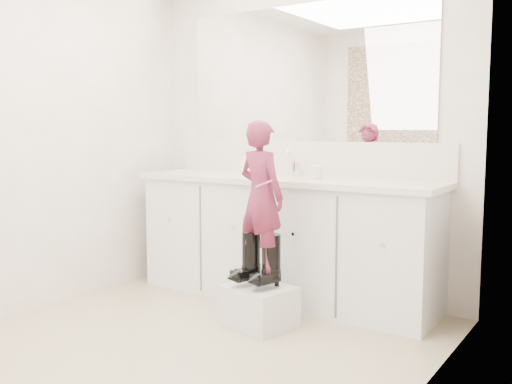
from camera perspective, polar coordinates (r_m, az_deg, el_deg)
The scene contains 16 objects.
floor at distance 3.31m, azimuth -8.59°, elevation -15.60°, with size 3.00×3.00×0.00m, color #968962.
wall_back at distance 4.30m, azimuth 4.76°, elevation 5.88°, with size 2.60×2.60×0.00m, color beige.
wall_left at distance 4.07m, azimuth -22.64°, elevation 5.39°, with size 3.00×3.00×0.00m, color beige.
wall_right at distance 2.39m, azimuth 14.73°, elevation 5.35°, with size 3.00×3.00×0.00m, color beige.
vanity_cabinet at distance 4.14m, azimuth 2.82°, elevation -4.92°, with size 2.20×0.55×0.85m, color silver.
countertop at distance 4.06m, azimuth 2.74°, elevation 1.21°, with size 2.28×0.58×0.04m, color beige.
backsplash at distance 4.29m, azimuth 4.64°, elevation 3.41°, with size 2.28×0.03×0.25m, color beige.
mirror at distance 4.31m, azimuth 4.74°, elevation 11.74°, with size 2.00×0.02×1.00m, color white.
faucet at distance 4.20m, azimuth 3.90°, elevation 2.32°, with size 0.08×0.08×0.10m, color silver.
cup at distance 3.95m, azimuth 6.10°, elevation 1.99°, with size 0.10×0.10×0.09m, color #F1E1C1.
soap_bottle at distance 4.28m, azimuth -0.72°, elevation 3.11°, with size 0.09×0.09×0.20m, color white.
step_stool at distance 3.64m, azimuth 0.33°, elevation -11.35°, with size 0.40×0.33×0.26m, color silver.
boot_left at distance 3.61m, azimuth -0.49°, elevation -6.61°, with size 0.12×0.22×0.33m, color black, non-canonical shape.
boot_right at distance 3.53m, azimuth 1.54°, elevation -6.91°, with size 0.12×0.22×0.33m, color black, non-canonical shape.
toddler at distance 3.50m, azimuth 0.52°, elevation -0.42°, with size 0.34×0.22×0.93m, color #AC3461.
toothbrush at distance 3.39m, azimuth 0.77°, elevation 0.81°, with size 0.01×0.01×0.14m, color #E3589E.
Camera 1 is at (2.08, -2.26, 1.23)m, focal length 40.00 mm.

